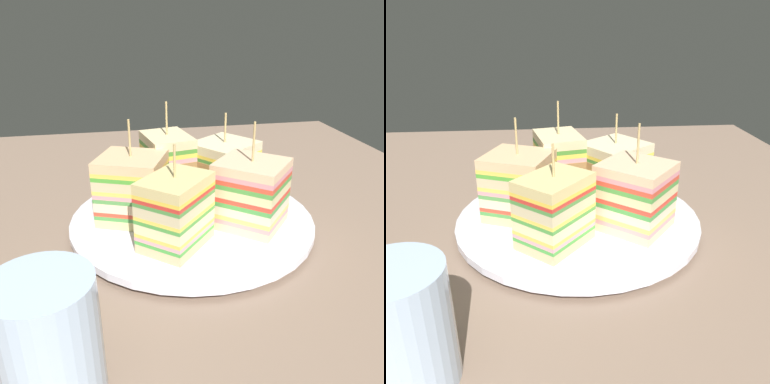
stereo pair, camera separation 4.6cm
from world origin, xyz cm
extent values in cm
cube|color=#846C5A|center=(0.00, 0.00, -0.90)|extent=(91.09, 80.13, 1.80)
cylinder|color=white|center=(0.00, 0.00, 0.33)|extent=(17.41, 17.41, 0.67)
cylinder|color=white|center=(0.00, 0.00, 1.07)|extent=(28.09, 28.09, 0.81)
cube|color=#DFC583|center=(-6.47, -1.87, 2.02)|extent=(7.87, 6.55, 1.08)
cube|color=#9E7242|center=(-3.12, -1.20, 2.02)|extent=(1.30, 5.12, 1.08)
cube|color=yellow|center=(-6.47, -1.87, 2.83)|extent=(7.87, 6.55, 0.54)
cube|color=pink|center=(-6.47, -1.87, 3.37)|extent=(7.87, 6.55, 0.54)
cube|color=#DCB58C|center=(-6.47, -1.87, 4.18)|extent=(7.87, 6.55, 1.08)
cube|color=#B2844C|center=(-3.12, -1.20, 4.18)|extent=(1.30, 5.12, 1.08)
cube|color=yellow|center=(-6.47, -1.87, 4.99)|extent=(7.87, 6.55, 0.54)
cube|color=pink|center=(-6.47, -1.87, 5.52)|extent=(7.87, 6.55, 0.54)
cube|color=beige|center=(-6.47, -1.87, 6.33)|extent=(7.87, 6.55, 1.08)
cube|color=#9E7242|center=(-3.12, -1.20, 6.33)|extent=(1.30, 5.12, 1.08)
cube|color=pink|center=(-6.47, -1.87, 7.14)|extent=(7.87, 6.55, 0.54)
cube|color=#EED34D|center=(-6.47, -1.87, 7.68)|extent=(7.87, 6.55, 0.54)
cube|color=#4A9134|center=(-6.47, -1.87, 8.21)|extent=(7.87, 6.55, 0.54)
cube|color=beige|center=(-6.47, -1.87, 9.02)|extent=(7.87, 6.55, 1.08)
cylinder|color=tan|center=(-6.47, -1.87, 11.62)|extent=(0.24, 0.24, 4.11)
cube|color=#CFC57D|center=(-0.70, -6.70, 2.01)|extent=(8.66, 8.89, 1.06)
cube|color=#B2844C|center=(0.56, -3.53, 2.01)|extent=(6.06, 2.63, 1.06)
cube|color=#459040|center=(-0.70, -6.70, 2.77)|extent=(8.66, 8.89, 0.47)
cube|color=#E0412B|center=(-0.70, -6.70, 3.24)|extent=(8.66, 8.89, 0.47)
cube|color=beige|center=(-0.70, -6.70, 4.01)|extent=(8.66, 8.89, 1.06)
cube|color=#9E7242|center=(0.56, -3.53, 4.01)|extent=(6.06, 2.63, 1.06)
cube|color=#4F9346|center=(-0.70, -6.70, 4.77)|extent=(8.66, 8.89, 0.47)
cube|color=pink|center=(-0.70, -6.70, 5.25)|extent=(8.66, 8.89, 0.47)
cube|color=#F5C752|center=(-0.70, -6.70, 5.72)|extent=(8.66, 8.89, 0.47)
cube|color=#CFB789|center=(-0.70, -6.70, 6.48)|extent=(8.66, 8.89, 1.06)
cube|color=#9E7242|center=(0.56, -3.53, 6.48)|extent=(6.06, 2.63, 1.06)
cube|color=green|center=(-0.70, -6.70, 7.25)|extent=(8.66, 8.89, 0.47)
cube|color=#F0C84D|center=(-0.70, -6.70, 7.72)|extent=(8.66, 8.89, 0.47)
cube|color=#E2B684|center=(-0.70, -6.70, 8.48)|extent=(8.66, 8.89, 1.06)
cylinder|color=tan|center=(-0.70, -6.70, 11.06)|extent=(0.24, 0.24, 4.09)
cube|color=#E0B682|center=(6.08, -2.90, 2.00)|extent=(8.69, 8.53, 1.04)
cube|color=#B2844C|center=(3.51, -0.65, 2.00)|extent=(3.59, 4.05, 1.04)
cube|color=green|center=(6.08, -2.90, 2.72)|extent=(8.69, 8.53, 0.40)
cube|color=pink|center=(6.08, -2.90, 3.12)|extent=(8.69, 8.53, 0.40)
cube|color=#EBC74A|center=(6.08, -2.90, 3.53)|extent=(8.69, 8.53, 0.40)
cube|color=beige|center=(6.08, -2.90, 4.25)|extent=(8.69, 8.53, 1.04)
cube|color=#9E7242|center=(3.51, -0.65, 4.25)|extent=(3.59, 4.05, 1.04)
cube|color=green|center=(6.08, -2.90, 4.97)|extent=(8.69, 8.53, 0.40)
cube|color=#F8D551|center=(6.08, -2.90, 5.37)|extent=(8.69, 8.53, 0.40)
cube|color=beige|center=(6.08, -2.90, 6.09)|extent=(8.69, 8.53, 1.04)
cube|color=#B2844C|center=(3.51, -0.65, 6.09)|extent=(3.59, 4.05, 1.04)
cube|color=#498E3F|center=(6.08, -2.90, 6.81)|extent=(8.69, 8.53, 0.40)
cube|color=red|center=(6.08, -2.90, 7.22)|extent=(8.69, 8.53, 0.40)
cube|color=yellow|center=(6.08, -2.90, 7.62)|extent=(8.69, 8.53, 0.40)
cube|color=#DCC67E|center=(6.08, -2.90, 8.34)|extent=(8.69, 8.53, 1.04)
cylinder|color=tan|center=(6.08, -2.90, 10.52)|extent=(0.24, 0.24, 3.31)
cube|color=beige|center=(3.21, 5.92, 1.95)|extent=(9.54, 9.58, 0.95)
cube|color=#B2844C|center=(1.00, 3.32, 1.95)|extent=(5.10, 4.41, 0.95)
cube|color=pink|center=(3.21, 5.92, 2.69)|extent=(9.54, 9.58, 0.52)
cube|color=#E3C45E|center=(3.21, 5.92, 3.21)|extent=(9.54, 9.58, 0.52)
cube|color=beige|center=(3.21, 5.92, 3.94)|extent=(9.54, 9.58, 0.95)
cube|color=#9E7242|center=(1.00, 3.32, 3.94)|extent=(5.10, 4.41, 0.95)
cube|color=#449843|center=(3.21, 5.92, 4.68)|extent=(9.54, 9.58, 0.52)
cube|color=red|center=(3.21, 5.92, 5.20)|extent=(9.54, 9.58, 0.52)
cube|color=beige|center=(3.21, 5.92, 5.93)|extent=(9.54, 9.58, 0.95)
cube|color=#9E7242|center=(1.00, 3.32, 5.93)|extent=(5.10, 4.41, 0.95)
cube|color=#47943E|center=(3.21, 5.92, 6.66)|extent=(9.54, 9.58, 0.52)
cube|color=#D6432D|center=(3.21, 5.92, 7.18)|extent=(9.54, 9.58, 0.52)
cube|color=pink|center=(3.21, 5.92, 7.70)|extent=(9.54, 9.58, 0.52)
cube|color=beige|center=(3.21, 5.92, 8.44)|extent=(9.54, 9.58, 0.95)
cylinder|color=tan|center=(3.21, 5.92, 11.05)|extent=(0.24, 0.24, 4.27)
cube|color=beige|center=(-4.49, 5.02, 2.02)|extent=(9.35, 9.45, 1.08)
cube|color=#9E7242|center=(-2.46, 2.28, 2.02)|extent=(5.28, 3.99, 1.08)
cube|color=#EDCD52|center=(-4.49, 5.02, 2.77)|extent=(9.35, 9.45, 0.43)
cube|color=#D88D89|center=(-4.49, 5.02, 3.21)|extent=(9.35, 9.45, 0.43)
cube|color=#488136|center=(-4.49, 5.02, 3.64)|extent=(9.35, 9.45, 0.43)
cube|color=#D2C47F|center=(-4.49, 5.02, 4.40)|extent=(9.35, 9.45, 1.08)
cube|color=#B2844C|center=(-2.46, 2.28, 4.40)|extent=(5.28, 3.99, 1.08)
cube|color=red|center=(-4.49, 5.02, 5.15)|extent=(9.35, 9.45, 0.43)
cube|color=pink|center=(-4.49, 5.02, 5.58)|extent=(9.35, 9.45, 0.43)
cube|color=beige|center=(-4.49, 5.02, 6.34)|extent=(9.35, 9.45, 1.08)
cube|color=#9E7242|center=(-2.46, 2.28, 6.34)|extent=(5.28, 3.99, 1.08)
cube|color=#408336|center=(-4.49, 5.02, 7.09)|extent=(9.35, 9.45, 0.43)
cube|color=yellow|center=(-4.49, 5.02, 7.53)|extent=(9.35, 9.45, 0.43)
cube|color=beige|center=(-4.49, 5.02, 8.28)|extent=(9.35, 9.45, 1.08)
cylinder|color=tan|center=(-4.49, 5.02, 10.63)|extent=(0.24, 0.24, 3.62)
cylinder|color=#ECCB64|center=(0.03, -2.62, 1.79)|extent=(4.56, 4.53, 0.90)
cylinder|color=#DABB58|center=(1.87, -0.65, 2.26)|extent=(5.45, 5.44, 0.82)
cylinder|color=#D3BE58|center=(0.70, -2.24, 2.70)|extent=(4.83, 4.82, 0.65)
cube|color=silver|center=(-16.88, -7.60, 0.12)|extent=(10.00, 8.73, 0.25)
ellipsoid|color=silver|center=(-11.06, -2.66, 0.50)|extent=(4.89, 4.76, 1.00)
cube|color=silver|center=(-14.86, 10.53, 0.25)|extent=(17.83, 15.60, 0.50)
cylinder|color=silver|center=(20.92, -13.31, 4.50)|extent=(6.58, 6.58, 8.99)
cylinder|color=#F0B543|center=(20.92, -13.31, 1.21)|extent=(6.06, 6.06, 2.42)
camera|label=1|loc=(41.54, -8.33, 23.07)|focal=37.66mm
camera|label=2|loc=(42.20, -3.76, 23.07)|focal=37.66mm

